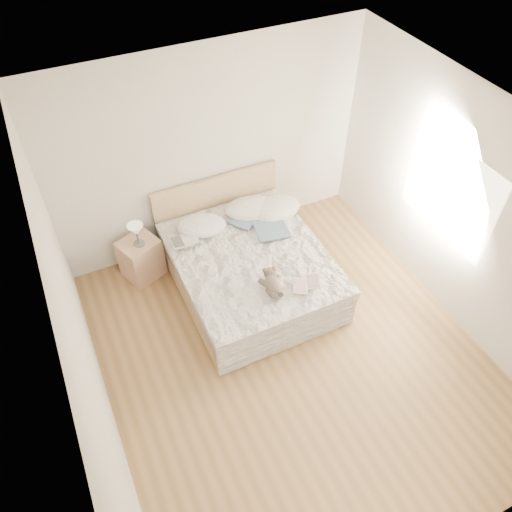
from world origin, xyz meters
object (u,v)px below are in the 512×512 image
bed (248,267)px  nightstand (141,258)px  photo_book (184,241)px  table_lamp (136,231)px  childrens_book (306,284)px  teddy_bear (273,288)px

bed → nightstand: bed is taller
bed → photo_book: (-0.64, 0.45, 0.32)m
table_lamp → childrens_book: (1.49, -1.49, -0.15)m
photo_book → teddy_bear: (0.62, -1.15, 0.02)m
nightstand → bed: bearing=-32.8°
nightstand → table_lamp: size_ratio=1.84×
nightstand → childrens_book: childrens_book is taller
bed → teddy_bear: bed is taller
table_lamp → teddy_bear: size_ratio=0.93×
teddy_bear → table_lamp: bearing=136.9°
bed → nightstand: bearing=147.2°
nightstand → table_lamp: 0.50m
bed → table_lamp: (-1.14, 0.70, 0.47)m
childrens_book → photo_book: bearing=152.7°
table_lamp → teddy_bear: 1.79m
table_lamp → photo_book: 0.58m
bed → table_lamp: 1.42m
nightstand → teddy_bear: teddy_bear is taller
photo_book → nightstand: bearing=150.3°
table_lamp → nightstand: bearing=108.6°
photo_book → childrens_book: 1.59m
nightstand → photo_book: size_ratio=1.67×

